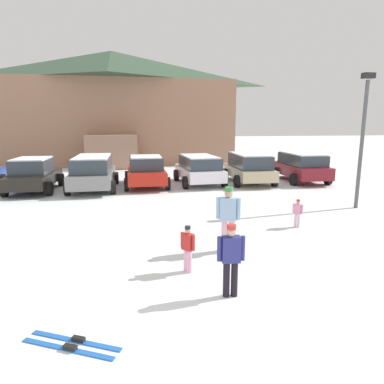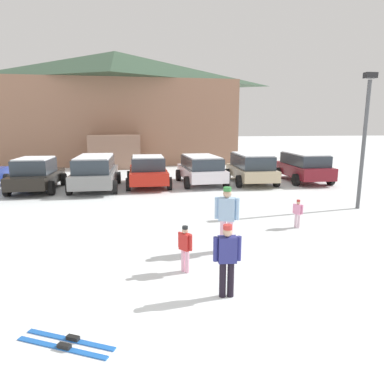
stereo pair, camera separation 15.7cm
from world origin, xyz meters
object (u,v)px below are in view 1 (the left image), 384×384
object	(u,v)px
parked_maroon_van	(301,166)
skier_teen_in_navy_coat	(231,256)
parked_red_sedan	(146,171)
skier_child_in_pink_snowsuit	(298,212)
skier_adult_in_blue_parka	(228,215)
pair_of_skis	(72,344)
parked_beige_suv	(249,167)
lamp_post	(363,134)
skier_child_in_red_jacket	(188,246)
parked_black_sedan	(34,174)
parked_grey_wagon	(93,171)
ski_lodge	(113,107)
parked_white_suv	(199,169)

from	to	relation	value
parked_maroon_van	skier_teen_in_navy_coat	size ratio (longest dim) A/B	2.95
parked_red_sedan	skier_child_in_pink_snowsuit	bearing A→B (deg)	-61.05
skier_child_in_pink_snowsuit	parked_maroon_van	bearing A→B (deg)	62.61
skier_adult_in_blue_parka	pair_of_skis	xyz separation A→B (m)	(-3.26, -3.31, -0.92)
pair_of_skis	skier_child_in_pink_snowsuit	bearing A→B (deg)	39.65
parked_red_sedan	skier_child_in_pink_snowsuit	size ratio (longest dim) A/B	4.55
parked_red_sedan	parked_beige_suv	bearing A→B (deg)	1.00
skier_teen_in_navy_coat	pair_of_skis	xyz separation A→B (m)	(-2.69, -1.05, -0.77)
lamp_post	parked_maroon_van	bearing A→B (deg)	82.72
parked_maroon_van	skier_child_in_red_jacket	world-z (taller)	parked_maroon_van
parked_black_sedan	parked_red_sedan	bearing A→B (deg)	4.62
skier_child_in_pink_snowsuit	skier_adult_in_blue_parka	world-z (taller)	skier_adult_in_blue_parka
skier_teen_in_navy_coat	lamp_post	size ratio (longest dim) A/B	0.28
parked_black_sedan	parked_red_sedan	world-z (taller)	parked_black_sedan
parked_red_sedan	skier_child_in_red_jacket	world-z (taller)	parked_red_sedan
skier_teen_in_navy_coat	pair_of_skis	bearing A→B (deg)	-158.77
skier_adult_in_blue_parka	pair_of_skis	distance (m)	4.74
parked_grey_wagon	parked_beige_suv	xyz separation A→B (m)	(8.16, 0.50, -0.02)
ski_lodge	pair_of_skis	world-z (taller)	ski_lodge
parked_grey_wagon	skier_child_in_red_jacket	size ratio (longest dim) A/B	4.33
parked_maroon_van	pair_of_skis	bearing A→B (deg)	-127.91
parked_grey_wagon	parked_beige_suv	bearing A→B (deg)	3.50
parked_black_sedan	skier_child_in_red_jacket	size ratio (longest dim) A/B	3.86
parked_grey_wagon	skier_teen_in_navy_coat	distance (m)	12.06
skier_adult_in_blue_parka	skier_teen_in_navy_coat	bearing A→B (deg)	-104.20
parked_red_sedan	skier_adult_in_blue_parka	distance (m)	9.76
parked_maroon_van	parked_beige_suv	bearing A→B (deg)	-179.41
parked_maroon_van	skier_adult_in_blue_parka	xyz separation A→B (m)	(-6.89, -9.73, 0.08)
skier_teen_in_navy_coat	parked_maroon_van	bearing A→B (deg)	58.10
parked_maroon_van	parked_black_sedan	bearing A→B (deg)	-177.70
parked_maroon_van	lamp_post	bearing A→B (deg)	-97.28
parked_white_suv	parked_red_sedan	bearing A→B (deg)	-175.49
parked_maroon_van	parked_red_sedan	bearing A→B (deg)	-179.15
ski_lodge	parked_grey_wagon	bearing A→B (deg)	-91.59
parked_black_sedan	parked_red_sedan	xyz separation A→B (m)	(5.35, 0.43, -0.01)
parked_black_sedan	pair_of_skis	size ratio (longest dim) A/B	2.71
skier_child_in_red_jacket	parked_red_sedan	bearing A→B (deg)	92.80
skier_child_in_pink_snowsuit	pair_of_skis	world-z (taller)	skier_child_in_pink_snowsuit
ski_lodge	parked_beige_suv	world-z (taller)	ski_lodge
ski_lodge	parked_red_sedan	distance (m)	13.83
parked_black_sedan	pair_of_skis	bearing A→B (deg)	-73.06
parked_beige_suv	pair_of_skis	xyz separation A→B (m)	(-7.11, -13.01, -0.85)
ski_lodge	skier_child_in_pink_snowsuit	bearing A→B (deg)	-72.55
parked_white_suv	lamp_post	size ratio (longest dim) A/B	0.83
parked_grey_wagon	skier_child_in_red_jacket	bearing A→B (deg)	-73.14
ski_lodge	skier_adult_in_blue_parka	bearing A→B (deg)	-80.17
skier_adult_in_blue_parka	lamp_post	xyz separation A→B (m)	(6.11, 3.61, 1.89)
skier_child_in_pink_snowsuit	pair_of_skis	distance (m)	7.75
ski_lodge	skier_adult_in_blue_parka	world-z (taller)	ski_lodge
ski_lodge	skier_child_in_red_jacket	world-z (taller)	ski_lodge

